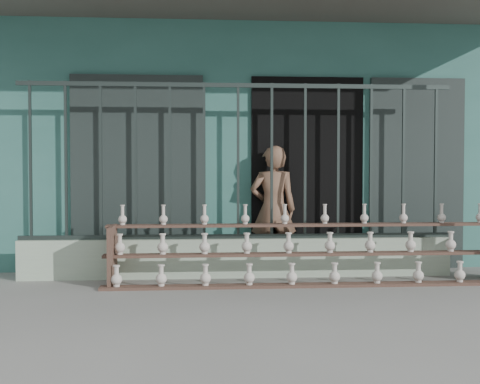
{
  "coord_description": "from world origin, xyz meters",
  "views": [
    {
      "loc": [
        -0.49,
        -5.64,
        1.23
      ],
      "look_at": [
        0.0,
        1.0,
        1.0
      ],
      "focal_mm": 45.0,
      "sensor_mm": 36.0,
      "label": 1
    }
  ],
  "objects": [
    {
      "name": "parapet_wall",
      "position": [
        0.0,
        1.3,
        0.23
      ],
      "size": [
        5.0,
        0.2,
        0.45
      ],
      "primitive_type": "cube",
      "color": "#A7BEA3",
      "rests_on": "ground"
    },
    {
      "name": "elderly_woman",
      "position": [
        0.45,
        1.6,
        0.77
      ],
      "size": [
        0.57,
        0.38,
        1.54
      ],
      "primitive_type": "imported",
      "rotation": [
        0.0,
        0.0,
        3.12
      ],
      "color": "brown",
      "rests_on": "ground"
    },
    {
      "name": "ground",
      "position": [
        0.0,
        0.0,
        0.0
      ],
      "size": [
        60.0,
        60.0,
        0.0
      ],
      "primitive_type": "plane",
      "color": "slate"
    },
    {
      "name": "shelf_rack",
      "position": [
        0.76,
        0.89,
        0.36
      ],
      "size": [
        4.5,
        0.68,
        0.85
      ],
      "color": "brown",
      "rests_on": "ground"
    },
    {
      "name": "security_fence",
      "position": [
        -0.0,
        1.3,
        1.35
      ],
      "size": [
        5.0,
        0.04,
        1.8
      ],
      "color": "#283330",
      "rests_on": "parapet_wall"
    },
    {
      "name": "workshop_building",
      "position": [
        0.0,
        4.23,
        1.62
      ],
      "size": [
        7.4,
        6.6,
        3.21
      ],
      "color": "#31685E",
      "rests_on": "ground"
    }
  ]
}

